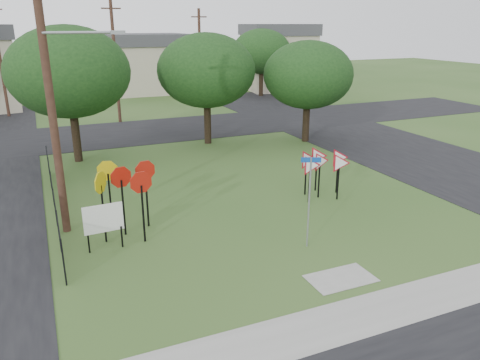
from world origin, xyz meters
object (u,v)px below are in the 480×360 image
(stop_sign_cluster, at_px, (124,184))
(yield_sign_cluster, at_px, (322,162))
(info_board, at_px, (104,220))
(street_name_sign, at_px, (309,197))

(stop_sign_cluster, distance_m, yield_sign_cluster, 8.61)
(yield_sign_cluster, bearing_deg, stop_sign_cluster, -176.33)
(info_board, bearing_deg, street_name_sign, -21.26)
(street_name_sign, bearing_deg, info_board, 158.74)
(stop_sign_cluster, height_order, info_board, stop_sign_cluster)
(stop_sign_cluster, height_order, yield_sign_cluster, stop_sign_cluster)
(info_board, bearing_deg, stop_sign_cluster, 47.51)
(street_name_sign, relative_size, info_board, 1.94)
(stop_sign_cluster, bearing_deg, yield_sign_cluster, 3.67)
(street_name_sign, distance_m, info_board, 6.89)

